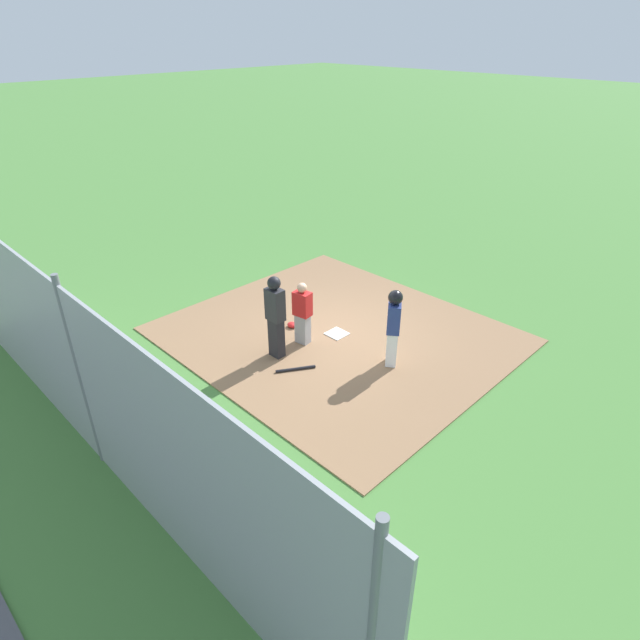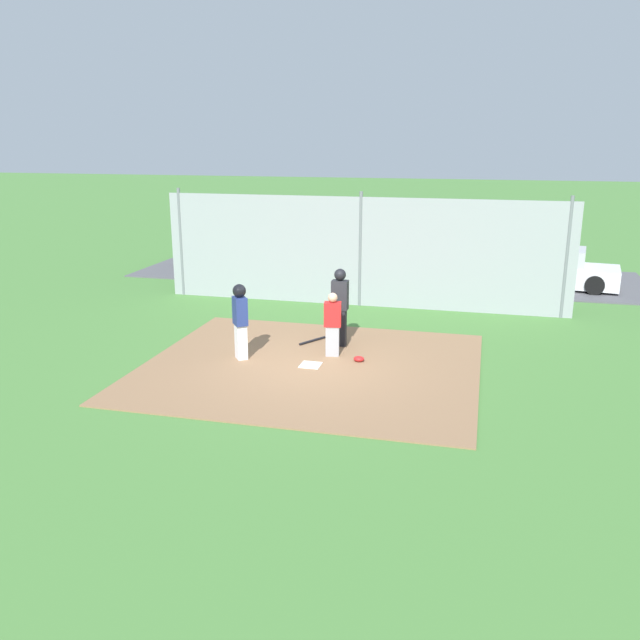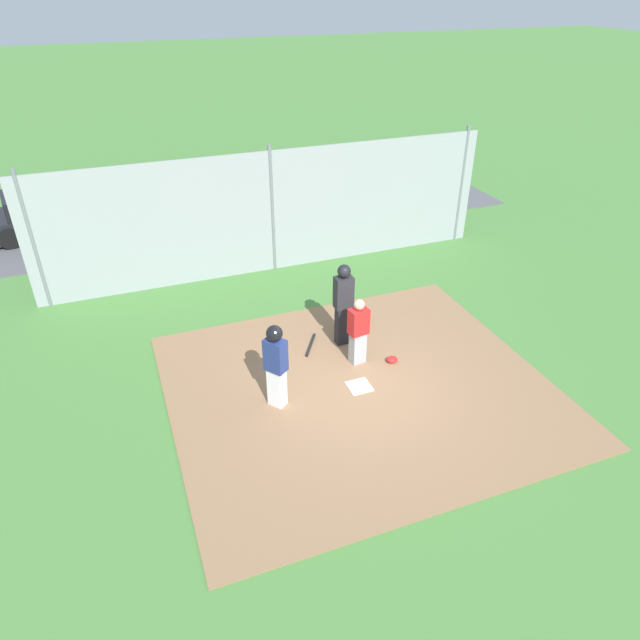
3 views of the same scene
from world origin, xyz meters
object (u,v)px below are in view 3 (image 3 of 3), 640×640
umpire (343,303)px  runner (276,361)px  parked_car_dark (52,213)px  catcher (358,331)px  baseball_bat (311,345)px  catcher_mask (392,359)px  parked_car_white (394,180)px  parked_car_silver (244,188)px  home_plate (359,386)px

umpire → runner: umpire is taller
parked_car_dark → umpire: bearing=-65.0°
catcher → baseball_bat: catcher is taller
catcher_mask → parked_car_white: bearing=-117.2°
catcher → parked_car_silver: (-0.18, -9.94, -0.17)m
umpire → baseball_bat: 1.20m
runner → parked_car_dark: size_ratio=0.39×
runner → catcher_mask: (-2.61, -0.44, -0.93)m
baseball_bat → catcher_mask: (-1.37, 1.15, 0.03)m
catcher → umpire: 0.81m
catcher → parked_car_silver: 9.94m
umpire → parked_car_dark: bearing=-147.2°
parked_car_silver → parked_car_dark: bearing=-2.6°
catcher_mask → parked_car_silver: 10.24m
baseball_bat → parked_car_dark: 10.35m
catcher → runner: runner is taller
home_plate → umpire: bearing=-100.8°
home_plate → umpire: umpire is taller
umpire → parked_car_white: umpire is taller
parked_car_silver → home_plate: bearing=83.4°
parked_car_silver → umpire: bearing=84.9°
home_plate → parked_car_dark: size_ratio=0.10×
runner → parked_car_dark: bearing=74.2°
catcher → catcher_mask: (-0.67, 0.27, -0.69)m
parked_car_silver → parked_car_dark: same height
parked_car_white → parked_car_dark: bearing=-176.5°
home_plate → catcher: bearing=-111.0°
home_plate → parked_car_dark: (5.63, -10.58, 0.57)m
catcher_mask → parked_car_white: 10.34m
home_plate → umpire: 1.87m
parked_car_white → parked_car_silver: 5.31m
parked_car_silver → baseball_bat: bearing=80.5°
catcher → parked_car_white: catcher is taller
umpire → catcher_mask: (-0.67, 1.05, -0.93)m
umpire → parked_car_silver: bearing=178.3°
umpire → catcher_mask: umpire is taller
catcher_mask → parked_car_dark: bearing=-56.7°
baseball_bat → parked_car_silver: size_ratio=0.19×
catcher → runner: bearing=-79.0°
home_plate → parked_car_dark: 12.00m
catcher_mask → parked_car_dark: 12.05m
runner → parked_car_white: 12.10m
parked_car_white → umpire: bearing=-115.6°
runner → parked_car_silver: bearing=42.1°
umpire → parked_car_dark: umpire is taller
catcher_mask → parked_car_silver: bearing=-87.2°
umpire → parked_car_dark: 10.80m
parked_car_white → catcher_mask: bearing=-109.3°
home_plate → runner: bearing=-2.8°
catcher_mask → catcher: bearing=-22.4°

